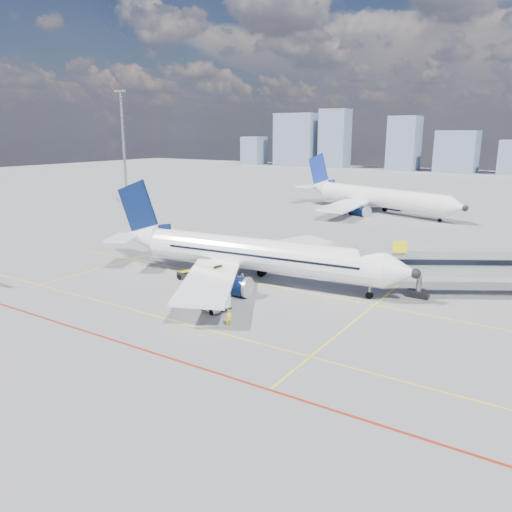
{
  "coord_description": "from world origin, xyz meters",
  "views": [
    {
      "loc": [
        29.58,
        -37.8,
        16.72
      ],
      "look_at": [
        1.85,
        5.16,
        4.0
      ],
      "focal_mm": 35.0,
      "sensor_mm": 36.0,
      "label": 1
    }
  ],
  "objects_px": {
    "cargo_dolly": "(216,300)",
    "ramp_worker": "(229,318)",
    "baggage_tug": "(211,302)",
    "second_aircraft": "(375,197)",
    "belt_loader": "(195,276)",
    "main_aircraft": "(247,254)"
  },
  "relations": [
    {
      "from": "second_aircraft",
      "to": "cargo_dolly",
      "type": "bearing_deg",
      "value": -62.58
    },
    {
      "from": "main_aircraft",
      "to": "belt_loader",
      "type": "bearing_deg",
      "value": -148.02
    },
    {
      "from": "baggage_tug",
      "to": "ramp_worker",
      "type": "xyz_separation_m",
      "value": [
        3.77,
        -2.27,
        -0.06
      ]
    },
    {
      "from": "second_aircraft",
      "to": "belt_loader",
      "type": "height_order",
      "value": "second_aircraft"
    },
    {
      "from": "ramp_worker",
      "to": "baggage_tug",
      "type": "bearing_deg",
      "value": 86.0
    },
    {
      "from": "baggage_tug",
      "to": "cargo_dolly",
      "type": "distance_m",
      "value": 0.71
    },
    {
      "from": "second_aircraft",
      "to": "baggage_tug",
      "type": "relative_size",
      "value": 14.69
    },
    {
      "from": "second_aircraft",
      "to": "ramp_worker",
      "type": "height_order",
      "value": "second_aircraft"
    },
    {
      "from": "baggage_tug",
      "to": "belt_loader",
      "type": "distance_m",
      "value": 9.81
    },
    {
      "from": "ramp_worker",
      "to": "second_aircraft",
      "type": "bearing_deg",
      "value": 36.8
    },
    {
      "from": "cargo_dolly",
      "to": "ramp_worker",
      "type": "xyz_separation_m",
      "value": [
        3.7,
        -2.97,
        -0.16
      ]
    },
    {
      "from": "main_aircraft",
      "to": "belt_loader",
      "type": "relative_size",
      "value": 5.49
    },
    {
      "from": "main_aircraft",
      "to": "cargo_dolly",
      "type": "xyz_separation_m",
      "value": [
        2.7,
        -9.45,
        -2.3
      ]
    },
    {
      "from": "cargo_dolly",
      "to": "belt_loader",
      "type": "height_order",
      "value": "belt_loader"
    },
    {
      "from": "second_aircraft",
      "to": "cargo_dolly",
      "type": "height_order",
      "value": "second_aircraft"
    },
    {
      "from": "cargo_dolly",
      "to": "baggage_tug",
      "type": "bearing_deg",
      "value": -83.34
    },
    {
      "from": "cargo_dolly",
      "to": "second_aircraft",
      "type": "bearing_deg",
      "value": 109.49
    },
    {
      "from": "baggage_tug",
      "to": "belt_loader",
      "type": "height_order",
      "value": "belt_loader"
    },
    {
      "from": "second_aircraft",
      "to": "baggage_tug",
      "type": "distance_m",
      "value": 68.11
    },
    {
      "from": "ramp_worker",
      "to": "main_aircraft",
      "type": "bearing_deg",
      "value": 54.3
    },
    {
      "from": "belt_loader",
      "to": "second_aircraft",
      "type": "bearing_deg",
      "value": 103.86
    },
    {
      "from": "baggage_tug",
      "to": "main_aircraft",
      "type": "bearing_deg",
      "value": 122.26
    }
  ]
}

